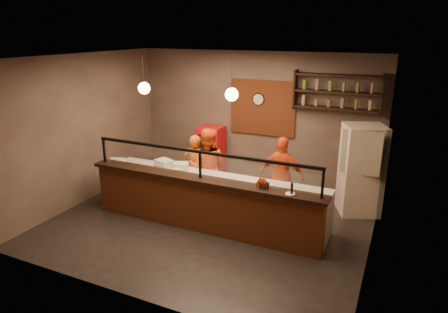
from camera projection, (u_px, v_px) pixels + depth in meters
The scene contains 29 objects.
floor at pixel (208, 223), 7.91m from camera, with size 6.00×6.00×0.00m, color black.
ceiling at pixel (206, 57), 6.94m from camera, with size 6.00×6.00×0.00m, color #3C342E.
wall_back at pixel (255, 119), 9.59m from camera, with size 6.00×6.00×0.00m, color #726153.
wall_left at pixel (84, 129), 8.63m from camera, with size 5.00×5.00×0.00m, color #726153.
wall_right at pixel (378, 168), 6.23m from camera, with size 5.00×5.00×0.00m, color #726153.
wall_front at pixel (121, 193), 5.26m from camera, with size 6.00×6.00×0.00m, color #726153.
brick_patch at pixel (263, 108), 9.39m from camera, with size 1.60×0.04×1.30m, color brown.
service_counter at pixel (201, 206), 7.50m from camera, with size 4.60×0.25×1.00m, color brown.
counter_ledge at pixel (200, 179), 7.34m from camera, with size 4.70×0.37×0.06m, color black.
worktop_cabinet at pixel (213, 200), 7.96m from camera, with size 4.60×0.75×0.85m, color gray.
worktop at pixel (213, 178), 7.82m from camera, with size 4.60×0.75×0.05m, color beige.
sneeze_guard at pixel (200, 162), 7.24m from camera, with size 4.50×0.05×0.52m.
wall_shelving at pixel (337, 92), 8.43m from camera, with size 1.84×0.28×0.85m.
wall_clock at pixel (259, 99), 9.36m from camera, with size 0.30×0.30×0.04m, color black.
pendant_left at pixel (144, 88), 7.91m from camera, with size 0.24×0.24×0.77m.
pendant_right at pixel (232, 94), 7.15m from camera, with size 0.24×0.24×0.77m.
cook_left at pixel (196, 168), 8.82m from camera, with size 0.55×0.36×1.50m, color #D05F13.
cook_mid at pixel (207, 167), 8.53m from camera, with size 0.83×0.65×1.71m, color #E75215.
cook_right at pixel (282, 175), 8.17m from camera, with size 0.95×0.39×1.62m, color #E84D15.
fridge at pixel (361, 170), 8.13m from camera, with size 0.77×0.72×1.86m, color beige.
red_cooler at pixel (211, 154), 9.97m from camera, with size 0.60×0.55×1.39m, color red.
pizza_dough at pixel (248, 184), 7.47m from camera, with size 0.57×0.57×0.01m, color silver.
prep_tub_a at pixel (164, 164), 8.33m from camera, with size 0.34×0.27×0.17m, color silver.
prep_tub_b at pixel (181, 166), 8.23m from camera, with size 0.29×0.23×0.14m, color silver.
prep_tub_c at pixel (116, 163), 8.43m from camera, with size 0.31×0.25×0.15m, color silver.
rolling_pin at pixel (171, 170), 8.09m from camera, with size 0.07×0.07×0.40m, color #F5F629.
condiment_caddy at pixel (263, 185), 6.87m from camera, with size 0.18×0.14×0.10m, color black.
pepper_mill at pixel (292, 189), 6.57m from camera, with size 0.04×0.04×0.20m, color black.
small_plate at pixel (290, 194), 6.61m from camera, with size 0.17×0.17×0.01m, color white.
Camera 1 is at (3.27, -6.35, 3.67)m, focal length 32.00 mm.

